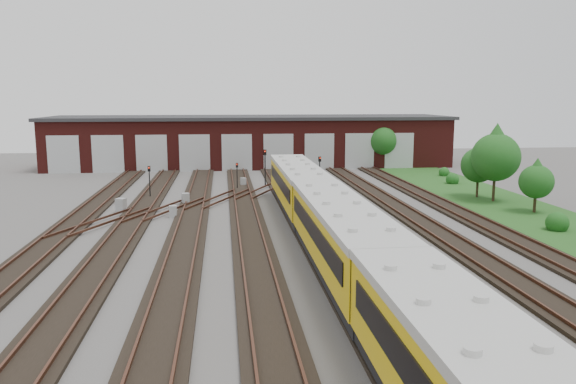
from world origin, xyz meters
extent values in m
plane|color=#44413F|center=(0.00, 0.00, 0.00)|extent=(120.00, 120.00, 0.00)
cube|color=black|center=(-14.00, 0.00, 0.09)|extent=(2.40, 70.00, 0.18)
cube|color=#4E2C1F|center=(-14.72, 0.00, 0.26)|extent=(0.10, 70.00, 0.15)
cube|color=#4E2C1F|center=(-13.28, 0.00, 0.26)|extent=(0.10, 70.00, 0.15)
cube|color=black|center=(-10.00, 0.00, 0.09)|extent=(2.40, 70.00, 0.18)
cube|color=#4E2C1F|center=(-10.72, 0.00, 0.26)|extent=(0.10, 70.00, 0.15)
cube|color=#4E2C1F|center=(-9.28, 0.00, 0.26)|extent=(0.10, 70.00, 0.15)
cube|color=black|center=(-6.00, 0.00, 0.09)|extent=(2.40, 70.00, 0.18)
cube|color=#4E2C1F|center=(-6.72, 0.00, 0.26)|extent=(0.10, 70.00, 0.15)
cube|color=#4E2C1F|center=(-5.28, 0.00, 0.26)|extent=(0.10, 70.00, 0.15)
cube|color=black|center=(-2.00, 0.00, 0.09)|extent=(2.40, 70.00, 0.18)
cube|color=#4E2C1F|center=(-2.72, 0.00, 0.26)|extent=(0.10, 70.00, 0.15)
cube|color=#4E2C1F|center=(-1.28, 0.00, 0.26)|extent=(0.10, 70.00, 0.15)
cube|color=black|center=(2.00, 0.00, 0.09)|extent=(2.40, 70.00, 0.18)
cube|color=#4E2C1F|center=(1.28, 0.00, 0.26)|extent=(0.10, 70.00, 0.15)
cube|color=#4E2C1F|center=(2.72, 0.00, 0.26)|extent=(0.10, 70.00, 0.15)
cube|color=black|center=(6.00, 0.00, 0.09)|extent=(2.40, 70.00, 0.18)
cube|color=#4E2C1F|center=(5.28, 0.00, 0.26)|extent=(0.10, 70.00, 0.15)
cube|color=#4E2C1F|center=(6.72, 0.00, 0.26)|extent=(0.10, 70.00, 0.15)
cube|color=black|center=(10.00, 0.00, 0.09)|extent=(2.40, 70.00, 0.18)
cube|color=#4E2C1F|center=(9.28, 0.00, 0.26)|extent=(0.10, 70.00, 0.15)
cube|color=#4E2C1F|center=(10.72, 0.00, 0.26)|extent=(0.10, 70.00, 0.15)
cube|color=black|center=(14.00, 0.00, 0.09)|extent=(2.40, 70.00, 0.18)
cube|color=#4E2C1F|center=(13.28, 0.00, 0.26)|extent=(0.10, 70.00, 0.15)
cube|color=#4E2C1F|center=(14.72, 0.00, 0.26)|extent=(0.10, 70.00, 0.15)
cube|color=#4E2C1F|center=(-8.00, 10.00, 0.26)|extent=(5.40, 9.62, 0.15)
cube|color=#4E2C1F|center=(-4.00, 14.00, 0.26)|extent=(5.40, 9.62, 0.15)
cube|color=#4E2C1F|center=(0.00, 18.00, 0.26)|extent=(5.40, 9.62, 0.15)
cube|color=#4E2C1F|center=(-12.00, 6.00, 0.26)|extent=(5.40, 9.62, 0.15)
cube|color=#4E2C1F|center=(4.00, 22.00, 0.26)|extent=(5.40, 9.62, 0.15)
cube|color=#4D1613|center=(0.00, 40.00, 3.00)|extent=(50.00, 12.00, 6.00)
cube|color=#2B2B2D|center=(0.00, 40.00, 6.15)|extent=(51.00, 12.50, 0.40)
cube|color=#AEB1B3|center=(-22.00, 33.98, 2.20)|extent=(3.60, 0.12, 4.40)
cube|color=#AEB1B3|center=(-17.00, 33.98, 2.20)|extent=(3.60, 0.12, 4.40)
cube|color=#AEB1B3|center=(-12.00, 33.98, 2.20)|extent=(3.60, 0.12, 4.40)
cube|color=#AEB1B3|center=(-7.00, 33.98, 2.20)|extent=(3.60, 0.12, 4.40)
cube|color=#AEB1B3|center=(-2.00, 33.98, 2.20)|extent=(3.60, 0.12, 4.40)
cube|color=#AEB1B3|center=(3.00, 33.98, 2.20)|extent=(3.60, 0.12, 4.40)
cube|color=#AEB1B3|center=(8.00, 33.98, 2.20)|extent=(3.60, 0.12, 4.40)
cube|color=#AEB1B3|center=(13.00, 33.98, 2.20)|extent=(3.60, 0.12, 4.40)
cube|color=#AEB1B3|center=(18.00, 33.98, 2.20)|extent=(3.60, 0.12, 4.40)
cube|color=#1F511B|center=(19.00, 10.00, 0.03)|extent=(8.00, 55.00, 0.05)
cube|color=#B5B5B1|center=(2.00, -23.22, 3.48)|extent=(2.94, 16.03, 0.32)
cube|color=black|center=(2.00, -7.22, 0.65)|extent=(2.51, 16.03, 0.64)
cube|color=yellow|center=(2.00, -7.22, 2.15)|extent=(2.83, 16.03, 2.35)
cube|color=#B5B5B1|center=(2.00, -7.22, 3.48)|extent=(2.94, 16.03, 0.32)
cube|color=black|center=(0.59, -7.22, 2.41)|extent=(0.11, 14.10, 0.91)
cube|color=black|center=(3.41, -7.23, 2.41)|extent=(0.11, 14.10, 0.91)
cube|color=black|center=(2.00, 8.78, 0.65)|extent=(2.51, 16.03, 0.64)
cube|color=yellow|center=(2.00, 8.78, 2.15)|extent=(2.83, 16.03, 2.35)
cube|color=#B5B5B1|center=(2.00, 8.78, 3.48)|extent=(2.94, 16.03, 0.32)
cube|color=black|center=(0.59, 8.78, 2.41)|extent=(0.11, 14.10, 0.91)
cube|color=black|center=(3.41, 8.77, 2.41)|extent=(0.11, 14.10, 0.91)
cylinder|color=black|center=(-10.05, 16.22, 1.18)|extent=(0.09, 0.09, 2.36)
cube|color=black|center=(-10.05, 16.22, 2.59)|extent=(0.24, 0.15, 0.47)
sphere|color=#F8250D|center=(-10.05, 16.12, 2.68)|extent=(0.11, 0.11, 0.11)
cylinder|color=black|center=(0.46, 21.74, 1.55)|extent=(0.11, 0.11, 3.10)
cube|color=black|center=(0.46, 21.74, 3.38)|extent=(0.29, 0.20, 0.55)
sphere|color=#F8250D|center=(0.46, 21.63, 3.49)|extent=(0.13, 0.13, 0.13)
cylinder|color=black|center=(-2.35, 19.90, 1.07)|extent=(0.09, 0.09, 2.15)
cube|color=black|center=(-2.35, 19.90, 2.36)|extent=(0.22, 0.15, 0.43)
sphere|color=#F8250D|center=(-2.35, 19.81, 2.45)|extent=(0.10, 0.10, 0.10)
cylinder|color=black|center=(5.90, 21.57, 1.20)|extent=(0.10, 0.10, 2.40)
cube|color=black|center=(5.90, 21.57, 2.66)|extent=(0.29, 0.23, 0.51)
sphere|color=#F8250D|center=(5.90, 21.47, 2.76)|extent=(0.12, 0.12, 0.12)
cube|color=#979A9C|center=(-11.44, 9.96, 0.56)|extent=(0.85, 0.79, 1.13)
cube|color=#979A9C|center=(-6.77, 12.83, 0.47)|extent=(0.69, 0.63, 0.95)
cube|color=#979A9C|center=(-7.35, 7.78, 0.44)|extent=(0.53, 0.45, 0.89)
cube|color=#979A9C|center=(-1.70, 21.93, 0.43)|extent=(0.60, 0.54, 0.86)
cube|color=#979A9C|center=(2.21, 7.96, 0.50)|extent=(0.63, 0.53, 1.00)
cylinder|color=#2F2415|center=(16.00, 34.66, 0.93)|extent=(0.22, 0.22, 1.86)
sphere|color=#134313|center=(16.00, 34.66, 3.41)|extent=(3.62, 3.62, 3.62)
cone|color=#134313|center=(16.00, 34.66, 4.71)|extent=(3.10, 3.10, 2.59)
cylinder|color=#2F2415|center=(18.51, 13.20, 0.79)|extent=(0.21, 0.21, 1.57)
sphere|color=#134313|center=(18.51, 13.20, 2.88)|extent=(3.05, 3.05, 3.05)
cone|color=#134313|center=(18.51, 13.20, 3.97)|extent=(2.62, 2.62, 2.18)
cylinder|color=#2F2415|center=(18.98, 11.13, 1.03)|extent=(0.23, 0.23, 2.06)
sphere|color=#134313|center=(18.98, 11.13, 3.77)|extent=(4.00, 4.00, 4.00)
cone|color=#134313|center=(18.98, 11.13, 5.20)|extent=(3.43, 3.43, 2.86)
cylinder|color=#2F2415|center=(19.89, 6.31, 0.66)|extent=(0.22, 0.22, 1.31)
sphere|color=#134313|center=(19.89, 6.31, 2.41)|extent=(2.56, 2.56, 2.56)
cone|color=#134313|center=(19.89, 6.31, 3.32)|extent=(2.19, 2.19, 1.83)
sphere|color=#134313|center=(18.22, 0.68, 0.74)|extent=(1.49, 1.49, 1.49)
sphere|color=#134313|center=(19.56, 21.06, 0.66)|extent=(1.32, 1.32, 1.32)
sphere|color=#134313|center=(20.96, 26.71, 0.59)|extent=(1.18, 1.18, 1.18)
camera|label=1|loc=(-3.60, -33.19, 8.68)|focal=35.00mm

